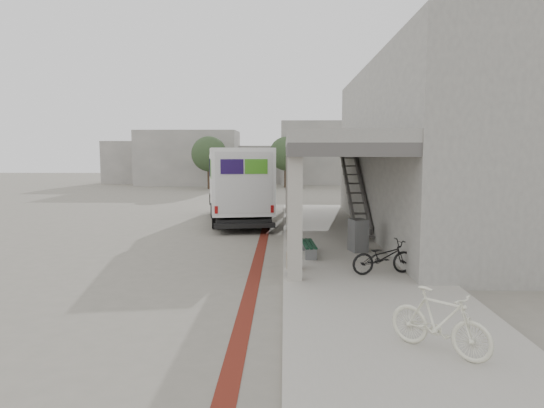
{
  "coord_description": "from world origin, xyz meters",
  "views": [
    {
      "loc": [
        1.82,
        -15.92,
        3.47
      ],
      "look_at": [
        1.39,
        1.1,
        1.6
      ],
      "focal_mm": 32.0,
      "sensor_mm": 36.0,
      "label": 1
    }
  ],
  "objects_px": {
    "bicycle_black": "(383,257)",
    "utility_cabinet": "(358,235)",
    "bicycle_cream": "(440,321)",
    "fedex_truck": "(238,182)",
    "bench": "(309,246)"
  },
  "relations": [
    {
      "from": "bicycle_cream",
      "to": "bicycle_black",
      "type": "bearing_deg",
      "value": 43.01
    },
    {
      "from": "fedex_truck",
      "to": "utility_cabinet",
      "type": "distance_m",
      "value": 9.18
    },
    {
      "from": "utility_cabinet",
      "to": "fedex_truck",
      "type": "bearing_deg",
      "value": 106.67
    },
    {
      "from": "bench",
      "to": "bicycle_black",
      "type": "bearing_deg",
      "value": -54.28
    },
    {
      "from": "fedex_truck",
      "to": "bicycle_black",
      "type": "relative_size",
      "value": 4.9
    },
    {
      "from": "utility_cabinet",
      "to": "bicycle_black",
      "type": "distance_m",
      "value": 3.01
    },
    {
      "from": "bicycle_black",
      "to": "utility_cabinet",
      "type": "bearing_deg",
      "value": -9.66
    },
    {
      "from": "bicycle_black",
      "to": "bicycle_cream",
      "type": "relative_size",
      "value": 1.0
    },
    {
      "from": "utility_cabinet",
      "to": "bicycle_cream",
      "type": "height_order",
      "value": "utility_cabinet"
    },
    {
      "from": "fedex_truck",
      "to": "bicycle_cream",
      "type": "height_order",
      "value": "fedex_truck"
    },
    {
      "from": "fedex_truck",
      "to": "bench",
      "type": "relative_size",
      "value": 5.13
    },
    {
      "from": "fedex_truck",
      "to": "bicycle_black",
      "type": "distance_m",
      "value": 11.92
    },
    {
      "from": "utility_cabinet",
      "to": "bicycle_black",
      "type": "height_order",
      "value": "utility_cabinet"
    },
    {
      "from": "fedex_truck",
      "to": "utility_cabinet",
      "type": "height_order",
      "value": "fedex_truck"
    },
    {
      "from": "fedex_truck",
      "to": "bench",
      "type": "bearing_deg",
      "value": -79.19
    }
  ]
}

